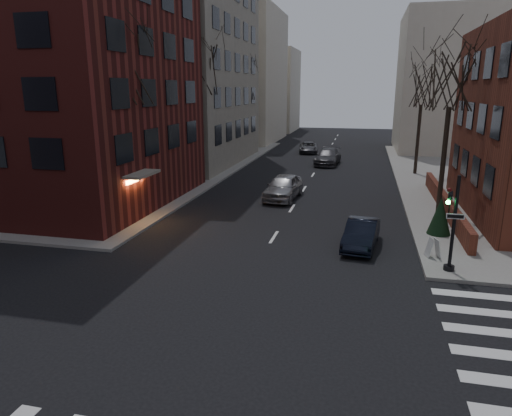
{
  "coord_description": "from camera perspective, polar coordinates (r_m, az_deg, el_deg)",
  "views": [
    {
      "loc": [
        4.27,
        -10.04,
        7.48
      ],
      "look_at": [
        -0.52,
        10.17,
        2.0
      ],
      "focal_mm": 32.0,
      "sensor_mm": 36.0,
      "label": 1
    }
  ],
  "objects": [
    {
      "name": "building_distant_lb",
      "position": [
        83.84,
        1.48,
        14.44
      ],
      "size": [
        10.0,
        12.0,
        14.0
      ],
      "primitive_type": "cube",
      "color": "beige",
      "rests_on": "ground"
    },
    {
      "name": "low_wall_right",
      "position": [
        30.25,
        22.52,
        0.58
      ],
      "size": [
        0.35,
        16.0,
        1.0
      ],
      "primitive_type": "cube",
      "color": "maroon",
      "rests_on": "sidewalk_far_right"
    },
    {
      "name": "streetlamp_far",
      "position": [
        53.61,
        -0.15,
        11.31
      ],
      "size": [
        0.36,
        0.36,
        6.28
      ],
      "color": "black",
      "rests_on": "sidewalk_far_left"
    },
    {
      "name": "ground",
      "position": [
        13.23,
        -8.49,
        -19.84
      ],
      "size": [
        160.0,
        160.0,
        0.0
      ],
      "primitive_type": "plane",
      "color": "black",
      "rests_on": "ground"
    },
    {
      "name": "building_left_brick",
      "position": [
        33.13,
        -24.35,
        16.16
      ],
      "size": [
        15.0,
        15.0,
        18.0
      ],
      "primitive_type": "cube",
      "color": "maroon",
      "rests_on": "ground"
    },
    {
      "name": "building_distant_la",
      "position": [
        67.85,
        -3.31,
        16.04
      ],
      "size": [
        14.0,
        16.0,
        18.0
      ],
      "primitive_type": "cube",
      "color": "beige",
      "rests_on": "ground"
    },
    {
      "name": "car_lane_silver",
      "position": [
        31.66,
        3.45,
        2.66
      ],
      "size": [
        2.4,
        5.12,
        1.7
      ],
      "primitive_type": "imported",
      "rotation": [
        0.0,
        0.0,
        -0.08
      ],
      "color": "gray",
      "rests_on": "ground"
    },
    {
      "name": "tree_left_c",
      "position": [
        51.72,
        -1.36,
        15.38
      ],
      "size": [
        3.96,
        3.96,
        9.72
      ],
      "color": "#2D231C",
      "rests_on": "sidewalk_far_left"
    },
    {
      "name": "parked_sedan",
      "position": [
        22.58,
        13.02,
        -3.18
      ],
      "size": [
        1.87,
        4.17,
        1.33
      ],
      "primitive_type": "imported",
      "rotation": [
        0.0,
        0.0,
        -0.12
      ],
      "color": "black",
      "rests_on": "ground"
    },
    {
      "name": "sidewalk_far_left",
      "position": [
        52.58,
        -26.23,
        5.16
      ],
      "size": [
        44.0,
        44.0,
        0.15
      ],
      "primitive_type": "cube",
      "color": "gray",
      "rests_on": "ground"
    },
    {
      "name": "streetlamp_near",
      "position": [
        34.53,
        -8.01,
        9.25
      ],
      "size": [
        0.36,
        0.36,
        6.28
      ],
      "color": "black",
      "rests_on": "sidewalk_far_left"
    },
    {
      "name": "tree_right_b",
      "position": [
        42.29,
        20.1,
        14.06
      ],
      "size": [
        3.74,
        3.74,
        9.18
      ],
      "color": "#2D231C",
      "rests_on": "sidewalk_far_right"
    },
    {
      "name": "tree_left_a",
      "position": [
        27.38,
        -15.85,
        16.32
      ],
      "size": [
        4.18,
        4.18,
        10.26
      ],
      "color": "#2D231C",
      "rests_on": "sidewalk_far_left"
    },
    {
      "name": "building_distant_ra",
      "position": [
        61.0,
        24.22,
        14.02
      ],
      "size": [
        14.0,
        14.0,
        16.0
      ],
      "primitive_type": "cube",
      "color": "beige",
      "rests_on": "ground"
    },
    {
      "name": "car_lane_far",
      "position": [
        55.01,
        6.56,
        7.53
      ],
      "size": [
        2.67,
        4.8,
        1.27
      ],
      "primitive_type": "imported",
      "rotation": [
        0.0,
        0.0,
        0.13
      ],
      "color": "#434348",
      "rests_on": "ground"
    },
    {
      "name": "sandwich_board",
      "position": [
        21.87,
        21.28,
        -4.65
      ],
      "size": [
        0.5,
        0.62,
        0.87
      ],
      "primitive_type": "cube",
      "rotation": [
        0.0,
        0.0,
        0.25
      ],
      "color": "silver",
      "rests_on": "sidewalk_far_right"
    },
    {
      "name": "car_lane_gray",
      "position": [
        46.61,
        8.97,
        6.33
      ],
      "size": [
        2.55,
        5.52,
        1.56
      ],
      "primitive_type": "imported",
      "rotation": [
        0.0,
        0.0,
        -0.07
      ],
      "color": "#38383C",
      "rests_on": "ground"
    },
    {
      "name": "building_left_tan",
      "position": [
        49.34,
        -13.33,
        22.0
      ],
      "size": [
        18.0,
        18.0,
        28.0
      ],
      "primitive_type": "cube",
      "color": "gray",
      "rests_on": "ground"
    },
    {
      "name": "evergreen_shrub",
      "position": [
        25.25,
        22.02,
        -0.89
      ],
      "size": [
        1.33,
        1.33,
        1.96
      ],
      "primitive_type": "cone",
      "rotation": [
        0.0,
        0.0,
        -0.14
      ],
      "color": "black",
      "rests_on": "sidewalk_far_right"
    },
    {
      "name": "tree_left_b",
      "position": [
        38.36,
        -6.9,
        16.82
      ],
      "size": [
        4.4,
        4.4,
        10.8
      ],
      "color": "#2D231C",
      "rests_on": "sidewalk_far_left"
    },
    {
      "name": "tree_right_a",
      "position": [
        28.41,
        23.31,
        14.73
      ],
      "size": [
        3.96,
        3.96,
        9.72
      ],
      "color": "#2D231C",
      "rests_on": "sidewalk_far_right"
    },
    {
      "name": "traffic_signal",
      "position": [
        20.17,
        23.26,
        -2.5
      ],
      "size": [
        0.76,
        0.44,
        4.0
      ],
      "color": "black",
      "rests_on": "sidewalk_far_right"
    }
  ]
}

